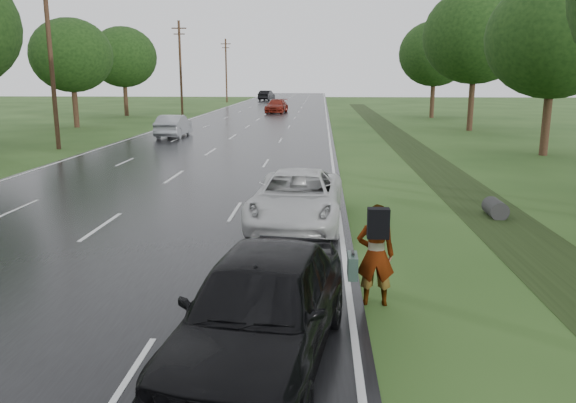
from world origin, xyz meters
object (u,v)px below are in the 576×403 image
Objects in this scene: silver_sedan at (174,126)px; dark_sedan at (261,307)px; pedestrian at (374,254)px; white_pickup at (297,198)px.

dark_sedan is at bearing 106.70° from silver_sedan.
silver_sedan is at bearing -68.50° from pedestrian.
pedestrian is 3.00m from dark_sedan.
white_pickup is (-1.68, 5.68, -0.21)m from pedestrian.
dark_sedan reaches higher than silver_sedan.
pedestrian is 30.85m from silver_sedan.
dark_sedan is 32.48m from silver_sedan.
silver_sedan is at bearing 115.50° from white_pickup.
white_pickup is at bearing -73.44° from pedestrian.
silver_sedan reaches higher than white_pickup.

